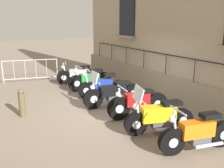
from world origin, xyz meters
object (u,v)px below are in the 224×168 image
at_px(motorcycle_black, 113,93).
at_px(motorcycle_red, 138,103).
at_px(motorcycle_yellow, 159,117).
at_px(bollard, 22,103).
at_px(crowd_barrier, 30,70).
at_px(motorcycle_silver, 79,75).
at_px(motorcycle_orange, 198,134).
at_px(motorcycle_green, 90,80).
at_px(motorcycle_blue, 103,86).

relative_size(motorcycle_black, motorcycle_red, 1.12).
distance_m(motorcycle_yellow, bollard, 4.10).
bearing_deg(bollard, crowd_barrier, -105.07).
height_order(motorcycle_silver, motorcycle_yellow, motorcycle_yellow).
bearing_deg(motorcycle_orange, motorcycle_green, -90.50).
xyz_separation_m(motorcycle_black, crowd_barrier, (1.69, -4.99, 0.11)).
distance_m(motorcycle_silver, motorcycle_orange, 6.95).
relative_size(motorcycle_blue, motorcycle_black, 0.88).
height_order(motorcycle_blue, motorcycle_black, motorcycle_black).
xyz_separation_m(motorcycle_silver, motorcycle_orange, (-0.01, 6.95, -0.00)).
bearing_deg(motorcycle_green, crowd_barrier, -55.12).
xyz_separation_m(motorcycle_blue, crowd_barrier, (1.86, -3.88, 0.14)).
xyz_separation_m(motorcycle_red, motorcycle_orange, (-0.01, 2.28, -0.03)).
height_order(motorcycle_blue, motorcycle_red, motorcycle_blue).
bearing_deg(motorcycle_green, motorcycle_blue, 88.74).
distance_m(crowd_barrier, bollard, 4.64).
bearing_deg(motorcycle_green, motorcycle_orange, 89.50).
height_order(motorcycle_green, motorcycle_red, motorcycle_green).
height_order(motorcycle_blue, motorcycle_orange, motorcycle_blue).
relative_size(motorcycle_blue, motorcycle_red, 0.99).
bearing_deg(crowd_barrier, motorcycle_red, 106.26).
bearing_deg(motorcycle_orange, crowd_barrier, -77.87).
distance_m(motorcycle_silver, crowd_barrier, 2.42).
relative_size(motorcycle_green, motorcycle_yellow, 1.05).
relative_size(motorcycle_silver, motorcycle_black, 0.90).
relative_size(motorcycle_silver, motorcycle_orange, 1.03).
height_order(motorcycle_green, motorcycle_black, motorcycle_black).
bearing_deg(motorcycle_red, motorcycle_orange, 90.27).
bearing_deg(motorcycle_blue, motorcycle_black, 81.18).
bearing_deg(motorcycle_black, motorcycle_yellow, 89.59).
height_order(motorcycle_black, motorcycle_yellow, motorcycle_yellow).
bearing_deg(motorcycle_yellow, motorcycle_red, -97.60).
bearing_deg(motorcycle_silver, motorcycle_blue, 90.94).
distance_m(motorcycle_black, motorcycle_orange, 3.55).
relative_size(motorcycle_black, motorcycle_orange, 1.15).
bearing_deg(bollard, motorcycle_silver, -136.31).
distance_m(motorcycle_blue, crowd_barrier, 4.31).
xyz_separation_m(motorcycle_yellow, motorcycle_orange, (-0.16, 1.14, -0.03)).
distance_m(motorcycle_black, crowd_barrier, 5.27).
bearing_deg(motorcycle_green, motorcycle_silver, -86.76).
bearing_deg(motorcycle_silver, motorcycle_green, 93.24).
distance_m(motorcycle_green, bollard, 3.56).
bearing_deg(motorcycle_silver, motorcycle_red, 90.02).
relative_size(motorcycle_red, bollard, 2.24).
relative_size(motorcycle_blue, crowd_barrier, 0.78).
relative_size(motorcycle_silver, bollard, 2.27).
height_order(motorcycle_silver, motorcycle_black, motorcycle_black).
height_order(motorcycle_yellow, motorcycle_orange, motorcycle_yellow).
xyz_separation_m(motorcycle_silver, motorcycle_red, (-0.00, 4.67, 0.03)).
distance_m(motorcycle_silver, motorcycle_red, 4.67).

